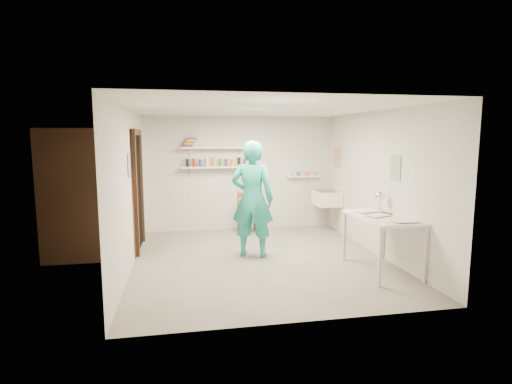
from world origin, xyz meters
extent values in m
cube|color=slate|center=(0.00, 0.00, -0.01)|extent=(4.00, 4.50, 0.02)
cube|color=silver|center=(0.00, 0.00, 2.41)|extent=(4.00, 4.50, 0.02)
cube|color=silver|center=(0.00, 2.26, 1.20)|extent=(4.00, 0.02, 2.40)
cube|color=silver|center=(0.00, -2.26, 1.20)|extent=(4.00, 0.02, 2.40)
cube|color=silver|center=(-2.01, 0.00, 1.20)|extent=(0.02, 4.50, 2.40)
cube|color=silver|center=(2.01, 0.00, 1.20)|extent=(0.02, 4.50, 2.40)
cube|color=black|center=(-1.99, 1.05, 1.00)|extent=(0.02, 0.90, 2.00)
cube|color=brown|center=(-2.70, 1.05, 1.05)|extent=(1.40, 1.50, 2.10)
cube|color=brown|center=(-1.97, 1.05, 2.05)|extent=(0.06, 1.05, 0.10)
cube|color=brown|center=(-1.97, 0.55, 1.00)|extent=(0.06, 0.10, 2.00)
cube|color=brown|center=(-1.97, 1.55, 1.00)|extent=(0.06, 0.10, 2.00)
cube|color=white|center=(-0.50, 2.13, 1.35)|extent=(1.50, 0.22, 0.03)
cube|color=white|center=(-0.50, 2.13, 1.75)|extent=(1.50, 0.22, 0.03)
cube|color=white|center=(1.35, 2.17, 1.12)|extent=(0.70, 0.14, 0.03)
cube|color=#334C7F|center=(-1.99, 0.05, 1.55)|extent=(0.01, 0.28, 0.36)
cube|color=#995933|center=(1.99, 1.80, 1.55)|extent=(0.01, 0.34, 0.42)
cube|color=#3F724C|center=(1.99, -0.55, 1.50)|extent=(0.01, 0.30, 0.38)
cube|color=white|center=(1.75, 1.70, 0.70)|extent=(0.48, 0.60, 0.30)
imported|color=teal|center=(-0.09, 0.22, 0.96)|extent=(0.82, 0.68, 1.92)
cylinder|color=beige|center=(-0.18, 0.43, 1.28)|extent=(0.33, 0.16, 0.34)
cube|color=brown|center=(0.13, 1.74, 0.47)|extent=(0.53, 0.52, 0.93)
cube|color=silver|center=(1.64, -0.88, 0.41)|extent=(0.75, 1.24, 0.83)
sphere|color=silver|center=(1.84, -0.38, 1.05)|extent=(0.16, 0.16, 0.16)
cylinder|color=black|center=(-1.13, 2.13, 1.45)|extent=(0.06, 0.06, 0.17)
cylinder|color=red|center=(-0.99, 2.13, 1.45)|extent=(0.06, 0.06, 0.17)
cylinder|color=blue|center=(-0.85, 2.13, 1.45)|extent=(0.06, 0.06, 0.17)
cylinder|color=white|center=(-0.71, 2.13, 1.45)|extent=(0.06, 0.06, 0.17)
cylinder|color=orange|center=(-0.57, 2.13, 1.45)|extent=(0.06, 0.06, 0.17)
cylinder|color=#268C3F|center=(-0.43, 2.13, 1.45)|extent=(0.06, 0.06, 0.17)
cylinder|color=#8C268C|center=(-0.29, 2.13, 1.45)|extent=(0.06, 0.06, 0.17)
cylinder|color=gold|center=(-0.15, 2.13, 1.45)|extent=(0.06, 0.06, 0.17)
cylinder|color=black|center=(-0.01, 2.13, 1.45)|extent=(0.06, 0.06, 0.17)
cylinder|color=red|center=(0.13, 2.13, 1.45)|extent=(0.06, 0.06, 0.17)
cube|color=red|center=(-1.10, 2.13, 1.78)|extent=(0.18, 0.14, 0.03)
cube|color=#1933A5|center=(-1.08, 2.13, 1.81)|extent=(0.18, 0.14, 0.03)
cube|color=orange|center=(-1.06, 2.13, 1.83)|extent=(0.18, 0.14, 0.03)
cube|color=black|center=(-1.04, 2.13, 1.86)|extent=(0.18, 0.14, 0.03)
cube|color=yellow|center=(-1.02, 2.13, 1.89)|extent=(0.18, 0.14, 0.03)
cube|color=#338C4C|center=(-1.00, 2.13, 1.92)|extent=(0.18, 0.14, 0.03)
cube|color=#8C3F8C|center=(-0.98, 2.13, 1.95)|extent=(0.18, 0.14, 0.03)
cylinder|color=silver|center=(1.14, 2.17, 1.18)|extent=(0.07, 0.07, 0.09)
cylinder|color=#335999|center=(1.28, 2.17, 1.18)|extent=(0.07, 0.07, 0.09)
cylinder|color=orange|center=(1.42, 2.17, 1.18)|extent=(0.07, 0.07, 0.09)
cylinder|color=#999999|center=(1.56, 2.17, 1.18)|extent=(0.07, 0.07, 0.09)
cube|color=silver|center=(1.64, -0.88, 0.83)|extent=(0.30, 0.22, 0.00)
cube|color=#4C4742|center=(1.64, -0.88, 0.83)|extent=(0.30, 0.22, 0.00)
cube|color=beige|center=(1.64, -0.88, 0.84)|extent=(0.30, 0.22, 0.00)
cube|color=#383330|center=(1.64, -0.88, 0.84)|extent=(0.30, 0.22, 0.00)
cube|color=silver|center=(1.64, -0.88, 0.85)|extent=(0.30, 0.22, 0.00)
cube|color=silver|center=(1.64, -0.88, 0.85)|extent=(0.30, 0.22, 0.00)
camera|label=1|loc=(-1.23, -6.13, 1.96)|focal=28.00mm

